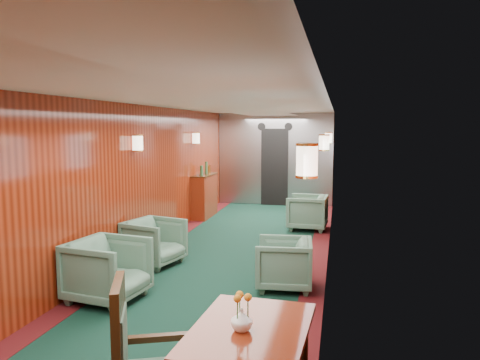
{
  "coord_description": "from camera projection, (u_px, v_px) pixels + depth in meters",
  "views": [
    {
      "loc": [
        1.63,
        -6.21,
        2.05
      ],
      "look_at": [
        0.0,
        1.49,
        1.15
      ],
      "focal_mm": 35.0,
      "sensor_mm": 36.0,
      "label": 1
    }
  ],
  "objects": [
    {
      "name": "room",
      "position": [
        218.0,
        157.0,
        6.42
      ],
      "size": [
        12.0,
        12.1,
        2.4
      ],
      "color": "black",
      "rests_on": "ground"
    },
    {
      "name": "bulkhead",
      "position": [
        275.0,
        160.0,
        12.22
      ],
      "size": [
        2.98,
        0.17,
        2.39
      ],
      "color": "#A2A4A9",
      "rests_on": "ground"
    },
    {
      "name": "windows_right",
      "position": [
        328.0,
        171.0,
        6.38
      ],
      "size": [
        0.02,
        8.6,
        0.8
      ],
      "color": "silver",
      "rests_on": "ground"
    },
    {
      "name": "wall_sconces",
      "position": [
        227.0,
        144.0,
        6.96
      ],
      "size": [
        2.97,
        7.97,
        0.25
      ],
      "color": "#FFE9C6",
      "rests_on": "ground"
    },
    {
      "name": "dining_table",
      "position": [
        250.0,
        346.0,
        3.0
      ],
      "size": [
        0.78,
        1.07,
        0.78
      ],
      "rotation": [
        0.0,
        0.0,
        -0.06
      ],
      "color": "maroon",
      "rests_on": "ground"
    },
    {
      "name": "credenza",
      "position": [
        204.0,
        195.0,
        10.62
      ],
      "size": [
        0.34,
        1.1,
        1.26
      ],
      "color": "maroon",
      "rests_on": "ground"
    },
    {
      "name": "flower_vase",
      "position": [
        242.0,
        320.0,
        2.93
      ],
      "size": [
        0.18,
        0.18,
        0.14
      ],
      "primitive_type": "imported",
      "rotation": [
        0.0,
        0.0,
        -0.37
      ],
      "color": "white",
      "rests_on": "dining_table"
    },
    {
      "name": "armchair_left_near",
      "position": [
        108.0,
        270.0,
        5.51
      ],
      "size": [
        0.93,
        0.91,
        0.74
      ],
      "primitive_type": "imported",
      "rotation": [
        0.0,
        0.0,
        1.41
      ],
      "color": "#1F4839",
      "rests_on": "ground"
    },
    {
      "name": "armchair_left_far",
      "position": [
        154.0,
        242.0,
        6.96
      ],
      "size": [
        0.92,
        0.91,
        0.68
      ],
      "primitive_type": "imported",
      "rotation": [
        0.0,
        0.0,
        1.29
      ],
      "color": "#1F4839",
      "rests_on": "ground"
    },
    {
      "name": "armchair_right_near",
      "position": [
        284.0,
        264.0,
        5.94
      ],
      "size": [
        0.76,
        0.74,
        0.64
      ],
      "primitive_type": "imported",
      "rotation": [
        0.0,
        0.0,
        -1.49
      ],
      "color": "#1F4839",
      "rests_on": "ground"
    },
    {
      "name": "armchair_right_far",
      "position": [
        307.0,
        212.0,
        9.33
      ],
      "size": [
        0.82,
        0.8,
        0.7
      ],
      "primitive_type": "imported",
      "rotation": [
        0.0,
        0.0,
        -1.64
      ],
      "color": "#1F4839",
      "rests_on": "ground"
    }
  ]
}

